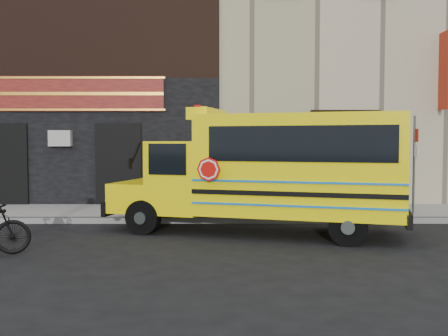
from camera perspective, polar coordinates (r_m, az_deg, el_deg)
ground at (r=10.64m, az=-0.77°, el=-8.58°), size 120.00×120.00×0.00m
curb at (r=13.18m, az=-0.63°, el=-5.99°), size 40.00×0.20×0.15m
sidewalk at (r=14.67m, az=-0.58°, el=-5.08°), size 40.00×3.00×0.15m
building at (r=21.25m, az=-0.56°, el=13.82°), size 20.00×10.70×12.00m
school_bus at (r=11.63m, az=5.50°, el=-0.10°), size 7.22×3.95×2.92m
sign_pole at (r=14.58m, az=20.92°, el=0.63°), size 0.06×0.25×2.85m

